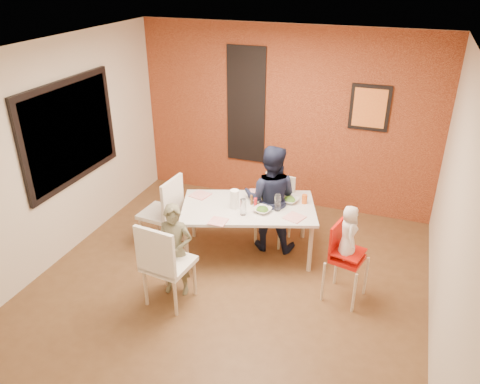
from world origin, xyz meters
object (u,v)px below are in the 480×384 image
(chair_far, at_px, (276,205))
(toddler, at_px, (349,232))
(chair_near, at_px, (163,261))
(chair_left, at_px, (165,209))
(high_chair, at_px, (344,255))
(wine_bottle, at_px, (265,192))
(child_near, at_px, (175,250))
(paper_towel_roll, at_px, (235,199))
(dining_table, at_px, (248,211))
(child_far, at_px, (270,198))

(chair_far, height_order, toddler, toddler)
(chair_near, bearing_deg, chair_left, -56.52)
(chair_far, bearing_deg, chair_left, -142.57)
(toddler, bearing_deg, high_chair, 49.36)
(wine_bottle, bearing_deg, child_near, -119.43)
(chair_near, height_order, wine_bottle, chair_near)
(chair_near, relative_size, paper_towel_roll, 4.22)
(chair_left, distance_m, wine_bottle, 1.32)
(dining_table, relative_size, chair_left, 1.85)
(dining_table, height_order, high_chair, high_chair)
(child_near, distance_m, child_far, 1.48)
(chair_far, xyz_separation_m, paper_towel_roll, (-0.38, -0.59, 0.30))
(chair_near, distance_m, child_near, 0.25)
(child_near, xyz_separation_m, wine_bottle, (0.67, 1.19, 0.28))
(chair_near, distance_m, chair_left, 1.20)
(chair_far, height_order, wine_bottle, wine_bottle)
(dining_table, height_order, paper_towel_roll, paper_towel_roll)
(chair_near, distance_m, paper_towel_roll, 1.27)
(chair_left, relative_size, paper_towel_roll, 4.12)
(child_far, height_order, toddler, child_far)
(chair_left, distance_m, toddler, 2.41)
(chair_left, bearing_deg, high_chair, 88.58)
(chair_near, xyz_separation_m, wine_bottle, (0.68, 1.44, 0.27))
(chair_left, bearing_deg, chair_far, 123.35)
(chair_near, distance_m, chair_far, 1.93)
(chair_near, xyz_separation_m, child_near, (0.01, 0.25, -0.01))
(wine_bottle, bearing_deg, chair_left, -163.24)
(chair_far, xyz_separation_m, wine_bottle, (-0.06, -0.34, 0.34))
(paper_towel_roll, bearing_deg, chair_left, -172.59)
(chair_near, height_order, paper_towel_roll, chair_near)
(dining_table, distance_m, child_near, 1.16)
(toddler, bearing_deg, chair_left, 67.02)
(child_far, xyz_separation_m, paper_towel_roll, (-0.36, -0.35, 0.09))
(child_near, bearing_deg, chair_left, 113.97)
(chair_left, relative_size, child_near, 0.89)
(high_chair, bearing_deg, paper_towel_roll, 88.59)
(chair_far, distance_m, chair_left, 1.48)
(chair_far, xyz_separation_m, child_near, (-0.74, -1.53, 0.05))
(child_near, bearing_deg, paper_towel_roll, 58.62)
(chair_near, height_order, chair_far, chair_near)
(wine_bottle, bearing_deg, high_chair, -29.28)
(chair_left, bearing_deg, chair_near, 32.00)
(toddler, xyz_separation_m, paper_towel_roll, (-1.45, 0.38, -0.05))
(paper_towel_roll, bearing_deg, toddler, -14.85)
(dining_table, bearing_deg, high_chair, -20.30)
(dining_table, bearing_deg, chair_left, -168.49)
(toddler, bearing_deg, child_near, 90.40)
(high_chair, bearing_deg, chair_near, 127.69)
(chair_left, xyz_separation_m, paper_towel_roll, (0.92, 0.12, 0.25))
(wine_bottle, bearing_deg, paper_towel_roll, -141.18)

